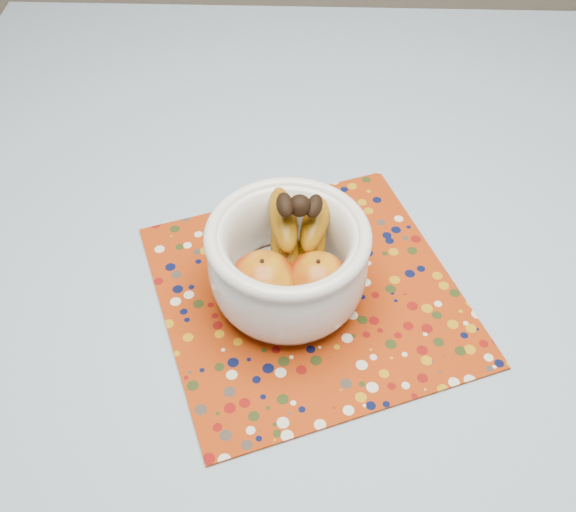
% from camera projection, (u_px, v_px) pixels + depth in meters
% --- Properties ---
extents(table, '(1.20, 1.20, 0.75)m').
position_uv_depth(table, '(329.00, 281.00, 1.00)').
color(table, brown).
rests_on(table, ground).
extents(tablecloth, '(1.32, 1.32, 0.01)m').
position_uv_depth(tablecloth, '(331.00, 243.00, 0.94)').
color(tablecloth, '#5F7F9F').
rests_on(tablecloth, table).
extents(placemat, '(0.48, 0.48, 0.00)m').
position_uv_depth(placemat, '(309.00, 293.00, 0.87)').
color(placemat, '#932B08').
rests_on(placemat, tablecloth).
extents(fruit_bowl, '(0.20, 0.20, 0.15)m').
position_uv_depth(fruit_bowl, '(291.00, 258.00, 0.82)').
color(fruit_bowl, silver).
rests_on(fruit_bowl, placemat).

